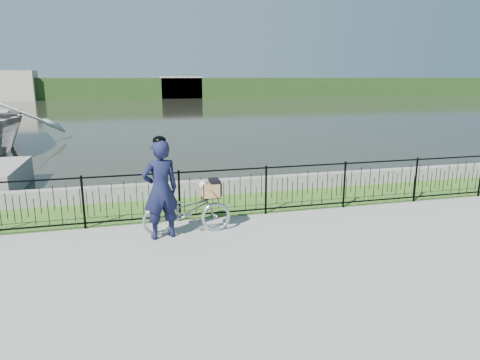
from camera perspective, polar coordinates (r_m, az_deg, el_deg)
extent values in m
plane|color=gray|center=(8.36, 0.26, -8.34)|extent=(120.00, 120.00, 0.00)
cube|color=#39631F|center=(10.75, -3.31, -3.30)|extent=(60.00, 2.00, 0.01)
plane|color=black|center=(40.66, -11.91, 8.88)|extent=(120.00, 120.00, 0.00)
cube|color=gray|center=(11.64, -4.30, -0.99)|extent=(60.00, 0.30, 0.40)
cube|color=#254219|center=(67.54, -13.21, 11.84)|extent=(120.00, 6.00, 3.00)
cube|color=#AEA38C|center=(67.43, -28.93, 10.97)|extent=(8.00, 4.00, 4.00)
cube|color=#AEA38C|center=(66.49, -7.89, 12.13)|extent=(6.00, 3.00, 3.20)
imported|color=#A9AEB5|center=(8.76, -7.11, -4.11)|extent=(1.80, 0.63, 0.94)
cube|color=black|center=(8.76, -3.91, -2.29)|extent=(0.38, 0.18, 0.02)
cube|color=#A17D4A|center=(8.76, -3.91, -2.24)|extent=(0.36, 0.33, 0.01)
cube|color=#A17D4A|center=(8.87, -4.11, -1.06)|extent=(0.36, 0.01, 0.31)
cube|color=#A17D4A|center=(8.57, -3.73, -1.57)|extent=(0.36, 0.01, 0.31)
cube|color=#A17D4A|center=(8.76, -2.82, -1.24)|extent=(0.02, 0.33, 0.31)
cube|color=#A17D4A|center=(8.69, -5.03, -1.38)|extent=(0.01, 0.33, 0.31)
cube|color=black|center=(8.69, -3.43, -0.10)|extent=(0.20, 0.34, 0.06)
cube|color=black|center=(8.75, -2.71, -1.04)|extent=(0.02, 0.34, 0.25)
ellipsoid|color=silver|center=(8.73, -4.05, -1.47)|extent=(0.31, 0.22, 0.20)
sphere|color=silver|center=(8.64, -4.95, -0.55)|extent=(0.15, 0.15, 0.15)
sphere|color=silver|center=(8.62, -5.25, -0.79)|extent=(0.07, 0.07, 0.07)
sphere|color=black|center=(8.61, -5.40, -0.85)|extent=(0.02, 0.02, 0.02)
cone|color=#A26243|center=(8.69, -5.02, -0.07)|extent=(0.06, 0.08, 0.08)
cone|color=#A26243|center=(8.59, -4.78, -0.22)|extent=(0.06, 0.08, 0.08)
imported|color=#121533|center=(8.45, -10.54, -1.31)|extent=(0.80, 0.62, 1.96)
ellipsoid|color=black|center=(8.26, -10.83, 5.15)|extent=(0.26, 0.29, 0.18)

